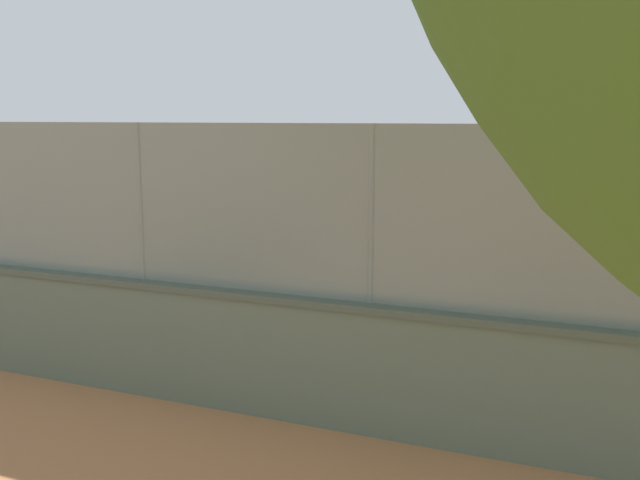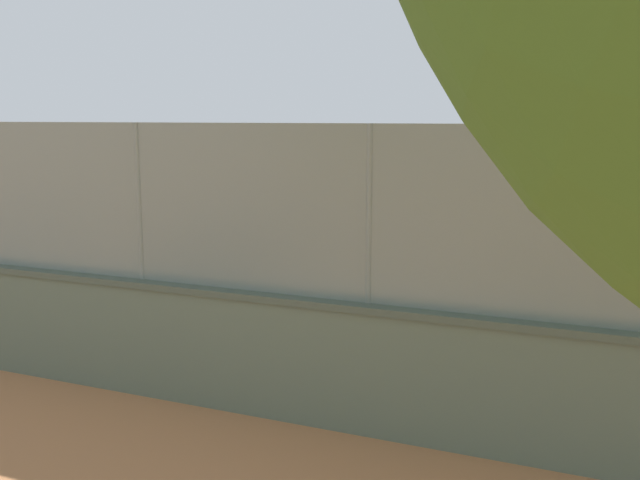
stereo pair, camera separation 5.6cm
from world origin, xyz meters
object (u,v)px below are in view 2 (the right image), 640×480
at_px(player_baseline_waiting, 481,306).
at_px(player_foreground_swinging, 516,220).
at_px(player_near_wall_returning, 275,220).
at_px(sports_ball, 255,256).

relative_size(player_baseline_waiting, player_foreground_swinging, 0.94).
xyz_separation_m(player_near_wall_returning, player_foreground_swinging, (-5.79, -1.85, 0.10)).
bearing_deg(player_near_wall_returning, player_foreground_swinging, -162.24).
xyz_separation_m(player_foreground_swinging, sports_ball, (5.83, 2.84, -0.86)).
xyz_separation_m(player_baseline_waiting, sports_ball, (6.68, -5.50, -0.80)).
height_order(player_baseline_waiting, player_foreground_swinging, player_foreground_swinging).
relative_size(player_near_wall_returning, sports_ball, 7.86).
xyz_separation_m(player_baseline_waiting, player_foreground_swinging, (0.85, -8.34, 0.06)).
relative_size(player_near_wall_returning, player_baseline_waiting, 0.96).
bearing_deg(sports_ball, player_baseline_waiting, 140.52).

